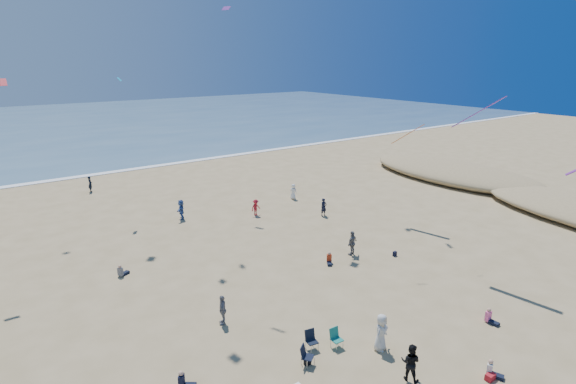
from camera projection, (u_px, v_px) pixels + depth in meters
ground at (355, 367)px, 20.91m from camera, size 220.00×220.00×0.00m
ocean at (37, 127)px, 94.41m from camera, size 220.00×100.00×0.06m
surf_line at (100, 174)px, 55.72m from camera, size 220.00×1.20×0.08m
standing_flyers at (281, 263)px, 29.54m from camera, size 28.22×45.73×1.93m
seated_group at (314, 308)px, 25.04m from camera, size 16.40×20.60×0.84m
chair_cluster at (319, 345)px, 21.71m from camera, size 2.73×1.57×1.00m
black_backpack at (307, 361)px, 21.05m from camera, size 0.30×0.22×0.38m
cooler at (490, 377)px, 20.05m from camera, size 0.45×0.30×0.30m
navy_bag at (395, 254)px, 32.65m from camera, size 0.28×0.18×0.34m
kites_aloft at (333, 32)px, 30.69m from camera, size 40.69×43.28×26.57m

